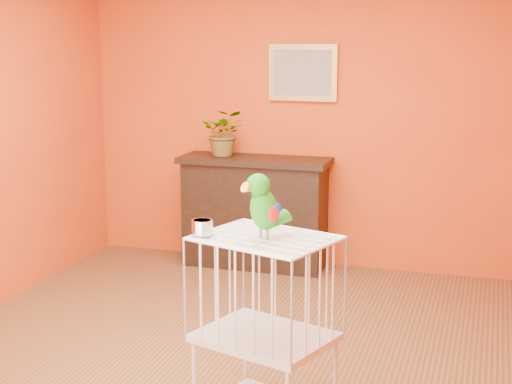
% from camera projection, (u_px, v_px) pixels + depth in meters
% --- Properties ---
extents(ground, '(4.50, 4.50, 0.00)m').
position_uv_depth(ground, '(220.00, 355.00, 5.20)').
color(ground, brown).
rests_on(ground, ground).
extents(room_shell, '(4.50, 4.50, 4.50)m').
position_uv_depth(room_shell, '(218.00, 117.00, 4.88)').
color(room_shell, '#CB4D13').
rests_on(room_shell, ground).
extents(console_cabinet, '(1.35, 0.49, 1.00)m').
position_uv_depth(console_cabinet, '(254.00, 212.00, 7.10)').
color(console_cabinet, black).
rests_on(console_cabinet, ground).
extents(potted_plant, '(0.47, 0.50, 0.33)m').
position_uv_depth(potted_plant, '(225.00, 138.00, 7.06)').
color(potted_plant, '#26722D').
rests_on(potted_plant, console_cabinet).
extents(framed_picture, '(0.62, 0.04, 0.50)m').
position_uv_depth(framed_picture, '(303.00, 73.00, 6.92)').
color(framed_picture, '#BB8B42').
rests_on(framed_picture, room_shell).
extents(birdcage, '(0.81, 0.71, 1.05)m').
position_uv_depth(birdcage, '(265.00, 328.00, 4.21)').
color(birdcage, beige).
rests_on(birdcage, ground).
extents(feed_cup, '(0.11, 0.11, 0.08)m').
position_uv_depth(feed_cup, '(202.00, 227.00, 4.13)').
color(feed_cup, silver).
rests_on(feed_cup, birdcage).
extents(parrot, '(0.24, 0.29, 0.35)m').
position_uv_depth(parrot, '(264.00, 205.00, 4.05)').
color(parrot, '#59544C').
rests_on(parrot, birdcage).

